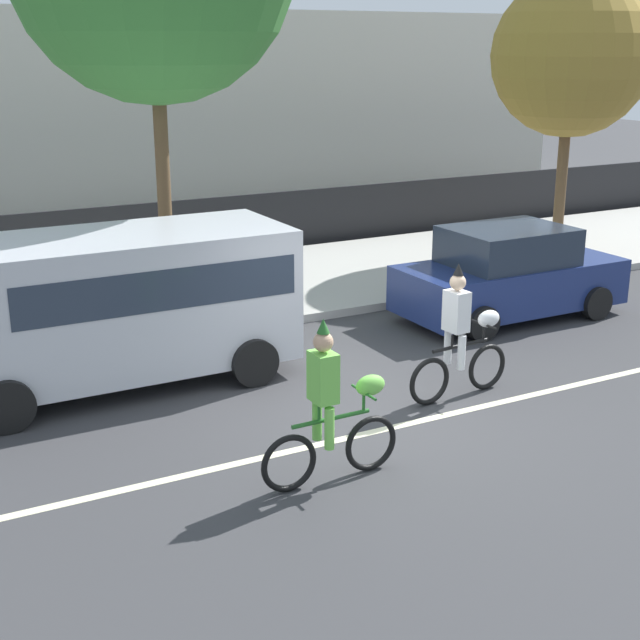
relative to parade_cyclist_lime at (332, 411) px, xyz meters
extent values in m
plane|color=#38383A|center=(1.30, 1.38, -0.84)|extent=(80.00, 80.00, 0.00)
cube|color=beige|center=(1.30, 0.88, -0.84)|extent=(36.00, 0.14, 0.01)
cube|color=#ADAAA3|center=(1.30, 7.88, -0.77)|extent=(60.00, 5.00, 0.15)
cube|color=black|center=(1.30, 10.78, -0.14)|extent=(40.00, 0.08, 1.40)
cube|color=beige|center=(2.73, 19.38, 1.96)|extent=(28.00, 8.00, 5.61)
torus|color=black|center=(0.51, 0.00, -0.51)|extent=(0.67, 0.08, 0.67)
torus|color=black|center=(-0.54, 0.00, -0.51)|extent=(0.67, 0.08, 0.67)
cylinder|color=#266626|center=(-0.01, 0.00, -0.09)|extent=(0.97, 0.06, 0.05)
cylinder|color=#266626|center=(-0.16, 0.00, 0.00)|extent=(0.04, 0.04, 0.18)
cylinder|color=#266626|center=(0.41, 0.00, 0.02)|extent=(0.04, 0.04, 0.23)
cylinder|color=#266626|center=(0.41, 0.00, 0.14)|extent=(0.04, 0.50, 0.03)
ellipsoid|color=#72CC4C|center=(0.49, 0.00, 0.21)|extent=(0.36, 0.20, 0.24)
cube|color=#72CC4C|center=(-0.11, 0.00, 0.42)|extent=(0.24, 0.32, 0.56)
sphere|color=tan|center=(-0.11, 0.00, 0.82)|extent=(0.22, 0.22, 0.22)
cone|color=#266626|center=(-0.11, 0.00, 1.00)|extent=(0.14, 0.14, 0.16)
cylinder|color=#72CC4C|center=(-0.11, -0.14, -0.13)|extent=(0.11, 0.11, 0.48)
cylinder|color=#72CC4C|center=(-0.12, 0.14, -0.13)|extent=(0.11, 0.11, 0.48)
torus|color=black|center=(3.28, 1.38, -0.51)|extent=(0.67, 0.12, 0.67)
torus|color=black|center=(2.23, 1.29, -0.51)|extent=(0.67, 0.12, 0.67)
cylinder|color=black|center=(2.75, 1.34, -0.09)|extent=(0.97, 0.13, 0.05)
cylinder|color=black|center=(2.60, 1.32, 0.00)|extent=(0.04, 0.04, 0.18)
cylinder|color=black|center=(3.17, 1.37, 0.02)|extent=(0.04, 0.04, 0.23)
cylinder|color=black|center=(3.17, 1.37, 0.14)|extent=(0.07, 0.50, 0.03)
ellipsoid|color=white|center=(3.26, 1.37, 0.21)|extent=(0.37, 0.23, 0.24)
cube|color=white|center=(2.65, 1.33, 0.42)|extent=(0.26, 0.34, 0.56)
sphere|color=beige|center=(2.65, 1.33, 0.82)|extent=(0.22, 0.22, 0.22)
cone|color=black|center=(2.65, 1.33, 1.00)|extent=(0.14, 0.14, 0.16)
cylinder|color=white|center=(2.67, 1.19, -0.13)|extent=(0.11, 0.11, 0.48)
cylinder|color=white|center=(2.64, 1.47, -0.13)|extent=(0.11, 0.11, 0.48)
cube|color=silver|center=(-1.26, 4.08, 0.39)|extent=(5.00, 2.00, 1.90)
cube|color=#283342|center=(-0.86, 4.08, 0.74)|extent=(3.90, 2.02, 0.56)
cylinder|color=black|center=(0.44, 3.08, -0.49)|extent=(0.70, 0.22, 0.70)
cylinder|color=black|center=(0.44, 5.08, -0.49)|extent=(0.70, 0.22, 0.70)
cylinder|color=black|center=(-2.96, 3.08, -0.49)|extent=(0.70, 0.22, 0.70)
cube|color=navy|center=(5.85, 3.99, -0.24)|extent=(4.10, 1.72, 0.80)
cube|color=#232D3D|center=(5.75, 3.99, 0.48)|extent=(2.10, 1.58, 0.64)
cylinder|color=black|center=(7.12, 3.13, -0.54)|extent=(0.60, 0.20, 0.60)
cylinder|color=black|center=(7.12, 4.85, -0.54)|extent=(0.60, 0.20, 0.60)
cylinder|color=black|center=(4.58, 3.13, -0.54)|extent=(0.60, 0.20, 0.60)
cylinder|color=black|center=(4.58, 4.85, -0.54)|extent=(0.60, 0.20, 0.60)
cylinder|color=brown|center=(9.66, 6.92, 0.86)|extent=(0.24, 0.24, 3.11)
sphere|color=olive|center=(9.66, 6.92, 3.62)|extent=(3.42, 3.42, 3.42)
cylinder|color=brown|center=(0.49, 6.84, 1.44)|extent=(0.24, 0.24, 4.26)
camera|label=1|loc=(-4.42, -7.89, 3.85)|focal=50.00mm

